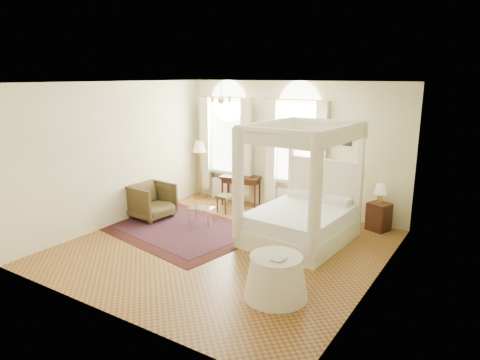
# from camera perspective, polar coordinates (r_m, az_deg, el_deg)

# --- Properties ---
(ground) EXTENTS (6.00, 6.00, 0.00)m
(ground) POSITION_cam_1_polar(r_m,az_deg,el_deg) (8.89, -2.01, -8.92)
(ground) COLOR olive
(ground) RESTS_ON ground
(room_walls) EXTENTS (6.00, 6.00, 6.00)m
(room_walls) POSITION_cam_1_polar(r_m,az_deg,el_deg) (8.32, -2.13, 3.76)
(room_walls) COLOR #F5EDBA
(room_walls) RESTS_ON ground
(window_left) EXTENTS (1.62, 0.27, 3.29)m
(window_left) POSITION_cam_1_polar(r_m,az_deg,el_deg) (11.80, -1.78, 4.33)
(window_left) COLOR white
(window_left) RESTS_ON room_walls
(window_right) EXTENTS (1.62, 0.27, 3.29)m
(window_right) POSITION_cam_1_polar(r_m,az_deg,el_deg) (10.78, 7.50, 3.30)
(window_right) COLOR white
(window_right) RESTS_ON room_walls
(chandelier) EXTENTS (0.51, 0.45, 0.50)m
(chandelier) POSITION_cam_1_polar(r_m,az_deg,el_deg) (9.71, -2.54, 10.70)
(chandelier) COLOR gold
(chandelier) RESTS_ON room_walls
(wall_pictures) EXTENTS (2.54, 0.03, 0.39)m
(wall_pictures) POSITION_cam_1_polar(r_m,az_deg,el_deg) (10.84, 7.25, 5.53)
(wall_pictures) COLOR black
(wall_pictures) RESTS_ON room_walls
(canopy_bed) EXTENTS (2.04, 2.44, 2.50)m
(canopy_bed) POSITION_cam_1_polar(r_m,az_deg,el_deg) (9.08, 7.97, -4.71)
(canopy_bed) COLOR beige
(canopy_bed) RESTS_ON ground
(nightstand) EXTENTS (0.55, 0.53, 0.63)m
(nightstand) POSITION_cam_1_polar(r_m,az_deg,el_deg) (10.20, 18.02, -4.67)
(nightstand) COLOR #3D1C10
(nightstand) RESTS_ON ground
(nightstand_lamp) EXTENTS (0.29, 0.29, 0.43)m
(nightstand_lamp) POSITION_cam_1_polar(r_m,az_deg,el_deg) (10.12, 18.21, -1.28)
(nightstand_lamp) COLOR gold
(nightstand_lamp) RESTS_ON nightstand
(writing_desk) EXTENTS (1.15, 0.76, 0.79)m
(writing_desk) POSITION_cam_1_polar(r_m,az_deg,el_deg) (11.51, 0.14, -0.04)
(writing_desk) COLOR #3D1C10
(writing_desk) RESTS_ON ground
(laptop) EXTENTS (0.35, 0.29, 0.02)m
(laptop) POSITION_cam_1_polar(r_m,az_deg,el_deg) (11.40, 1.10, 0.48)
(laptop) COLOR black
(laptop) RESTS_ON writing_desk
(stool) EXTENTS (0.45, 0.45, 0.45)m
(stool) POSITION_cam_1_polar(r_m,az_deg,el_deg) (10.94, -1.96, -2.42)
(stool) COLOR #4A4320
(stool) RESTS_ON ground
(armchair) EXTENTS (1.03, 1.00, 0.87)m
(armchair) POSITION_cam_1_polar(r_m,az_deg,el_deg) (10.70, -11.72, -2.75)
(armchair) COLOR #43361D
(armchair) RESTS_ON ground
(coffee_table) EXTENTS (0.64, 0.50, 0.40)m
(coffee_table) POSITION_cam_1_polar(r_m,az_deg,el_deg) (10.14, -5.15, -3.91)
(coffee_table) COLOR white
(coffee_table) RESTS_ON ground
(floor_lamp) EXTENTS (0.42, 0.42, 1.63)m
(floor_lamp) POSITION_cam_1_polar(r_m,az_deg,el_deg) (12.14, -5.37, 4.09)
(floor_lamp) COLOR gold
(floor_lamp) RESTS_ON ground
(oriental_rug) EXTENTS (3.96, 3.15, 0.01)m
(oriental_rug) POSITION_cam_1_polar(r_m,az_deg,el_deg) (9.95, -8.07, -6.46)
(oriental_rug) COLOR #40160F
(oriental_rug) RESTS_ON ground
(side_table) EXTENTS (1.02, 1.02, 0.70)m
(side_table) POSITION_cam_1_polar(r_m,az_deg,el_deg) (6.92, 4.81, -12.77)
(side_table) COLOR silver
(side_table) RESTS_ON ground
(book) EXTENTS (0.20, 0.26, 0.02)m
(book) POSITION_cam_1_polar(r_m,az_deg,el_deg) (6.70, 4.57, -10.25)
(book) COLOR black
(book) RESTS_ON side_table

